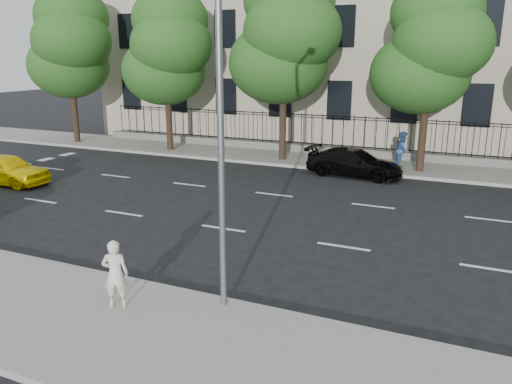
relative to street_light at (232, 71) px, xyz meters
The scene contains 14 objects.
ground 5.99m from the street_light, 144.73° to the left, with size 120.00×120.00×0.00m, color black.
near_sidewalk 6.08m from the street_light, 138.24° to the right, with size 60.00×4.00×0.15m, color gray.
far_sidewalk 16.75m from the street_light, 99.01° to the left, with size 60.00×4.00×0.15m, color gray.
lane_markings 8.67m from the street_light, 110.98° to the left, with size 49.60×4.62×0.01m, color silver, non-canonical shape.
iron_fence 18.21m from the street_light, 98.14° to the left, with size 30.00×0.50×2.20m.
street_light is the anchor object (origin of this frame).
tree_a 23.89m from the street_light, 140.66° to the left, with size 5.71×5.31×9.39m.
tree_b 18.99m from the street_light, 127.15° to the left, with size 5.53×5.12×8.97m.
tree_c 15.82m from the street_light, 106.43° to the left, with size 5.89×5.50×9.80m.
tree_d 15.36m from the street_light, 80.48° to the left, with size 5.34×4.94×8.84m.
yellow_taxi 15.63m from the street_light, 157.81° to the left, with size 1.59×3.94×1.34m, color #FFE000.
black_sedan 14.01m from the street_light, 91.20° to the left, with size 1.82×4.48×1.30m, color black.
woman_near 4.97m from the street_light, 143.08° to the right, with size 0.56×0.37×1.54m, color #F0DFCE.
pedestrian_far 15.91m from the street_light, 84.00° to the left, with size 0.86×0.67×1.78m, color #315990.
Camera 1 is at (7.17, -11.17, 5.46)m, focal length 35.00 mm.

